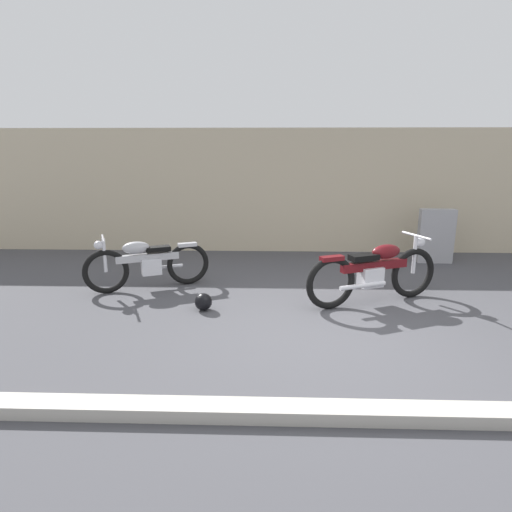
# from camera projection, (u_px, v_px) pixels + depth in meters

# --- Properties ---
(ground_plane) EXTENTS (40.00, 40.00, 0.00)m
(ground_plane) POSITION_uv_depth(u_px,v_px,m) (329.00, 338.00, 5.16)
(ground_plane) COLOR #47474C
(building_wall) EXTENTS (18.00, 0.30, 2.62)m
(building_wall) POSITION_uv_depth(u_px,v_px,m) (303.00, 191.00, 9.29)
(building_wall) COLOR beige
(building_wall) RESTS_ON ground_plane
(curb_strip) EXTENTS (18.00, 0.24, 0.12)m
(curb_strip) POSITION_uv_depth(u_px,v_px,m) (354.00, 413.00, 3.60)
(curb_strip) COLOR #B7B2A8
(curb_strip) RESTS_ON ground_plane
(stone_marker) EXTENTS (0.68, 0.23, 1.06)m
(stone_marker) POSITION_uv_depth(u_px,v_px,m) (436.00, 236.00, 8.45)
(stone_marker) COLOR #9E9EA3
(stone_marker) RESTS_ON ground_plane
(helmet) EXTENTS (0.24, 0.24, 0.24)m
(helmet) POSITION_uv_depth(u_px,v_px,m) (203.00, 302.00, 6.02)
(helmet) COLOR black
(helmet) RESTS_ON ground_plane
(motorcycle_maroon) EXTENTS (2.05, 1.01, 0.98)m
(motorcycle_maroon) POSITION_uv_depth(u_px,v_px,m) (375.00, 272.00, 6.23)
(motorcycle_maroon) COLOR black
(motorcycle_maroon) RESTS_ON ground_plane
(motorcycle_silver) EXTENTS (1.86, 0.95, 0.89)m
(motorcycle_silver) POSITION_uv_depth(u_px,v_px,m) (147.00, 263.00, 6.87)
(motorcycle_silver) COLOR black
(motorcycle_silver) RESTS_ON ground_plane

